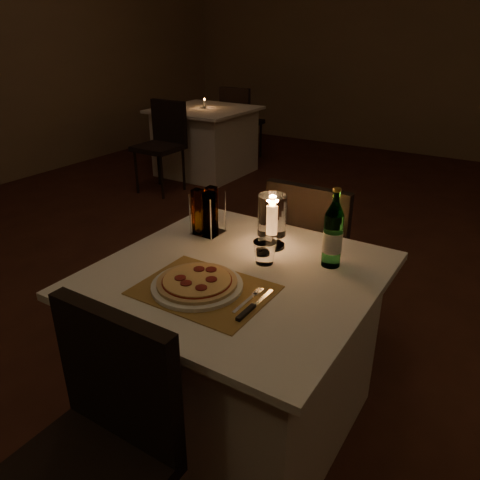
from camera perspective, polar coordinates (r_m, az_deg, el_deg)
The scene contains 18 objects.
floor at distance 2.35m, azimuth 3.47°, elevation -17.66°, with size 8.00×10.00×0.02m, color #462116.
wall_back at distance 6.60m, azimuth 27.21°, elevation 21.56°, with size 8.00×0.02×3.00m, color #886F4F.
main_table at distance 1.95m, azimuth -0.32°, elevation -13.31°, with size 1.00×1.00×0.74m.
chair_near at distance 1.44m, azimuth -17.09°, elevation -22.11°, with size 0.42×0.42×0.90m.
chair_far at distance 2.40m, azimuth 8.87°, elevation -0.90°, with size 0.42×0.42×0.90m.
placemat at distance 1.63m, azimuth -4.38°, elevation -6.11°, with size 0.45×0.34×0.00m, color #A37838.
plate at distance 1.64m, azimuth -5.24°, elevation -5.55°, with size 0.32×0.32×0.01m, color white.
pizza at distance 1.63m, azimuth -5.26°, elevation -5.06°, with size 0.28×0.28×0.02m.
fork at distance 1.57m, azimuth 1.25°, elevation -7.12°, with size 0.02×0.18×0.00m.
knife at distance 1.51m, azimuth 1.19°, elevation -8.42°, with size 0.02×0.22×0.01m.
tumbler at distance 1.79m, azimuth 3.02°, elevation -1.51°, with size 0.09×0.09×0.09m, color white, non-canonical shape.
water_bottle at distance 1.77m, azimuth 11.25°, elevation 0.56°, with size 0.07×0.07×0.31m.
hurricane_candle at distance 1.89m, azimuth 3.93°, elevation 2.80°, with size 0.12×0.12×0.22m.
cruet_caddy at distance 2.02m, azimuth -4.10°, elevation 3.26°, with size 0.12×0.12×0.21m.
neighbor_table_left at distance 5.48m, azimuth -4.20°, elevation 11.94°, with size 1.00×1.00×0.74m.
neighbor_chair_la at distance 4.90m, azimuth -9.31°, elevation 12.27°, with size 0.42×0.42×0.90m.
neighbor_chair_lb at distance 6.02m, azimuth -0.12°, elevation 14.86°, with size 0.42×0.42×0.90m.
neighbor_candle_left at distance 5.40m, azimuth -4.34°, elevation 16.24°, with size 0.03×0.03×0.11m.
Camera 1 is at (0.81, -1.54, 1.57)m, focal length 35.00 mm.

